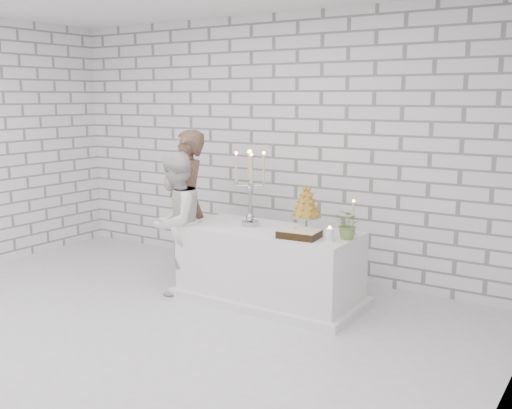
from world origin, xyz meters
The scene contains 12 objects.
ground centered at (0.00, 0.00, 0.00)m, with size 6.00×5.00×0.01m, color silver.
wall_back centered at (0.00, 2.50, 1.50)m, with size 6.00×0.01×3.00m, color white.
wall_right centered at (3.00, 0.00, 1.50)m, with size 0.01×5.00×3.00m, color white.
cake_table centered at (0.59, 1.45, 0.38)m, with size 1.80×0.80×0.75m, color white.
groom centered at (-0.63, 1.67, 0.85)m, with size 0.62×0.41×1.69m, color #3C281E.
bride centered at (-0.38, 1.15, 0.75)m, with size 0.73×0.57×1.50m, color white.
candelabra centered at (0.35, 1.47, 1.14)m, with size 0.32×0.32×0.79m, color #A8A9B3, non-canonical shape.
croquembouche centered at (0.93, 1.59, 0.98)m, with size 0.30×0.30×0.47m, color #996C1B, non-canonical shape.
chocolate_cake centered at (1.03, 1.28, 0.79)m, with size 0.37×0.27×0.08m, color black.
pillar_candle centered at (1.33, 1.32, 0.81)m, with size 0.08×0.08×0.12m, color white.
extra_taper centered at (1.40, 1.68, 0.91)m, with size 0.06×0.06×0.32m, color beige.
flowers centered at (1.44, 1.48, 0.89)m, with size 0.25×0.22×0.28m, color #436937.
Camera 1 is at (3.63, -3.50, 2.06)m, focal length 41.55 mm.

